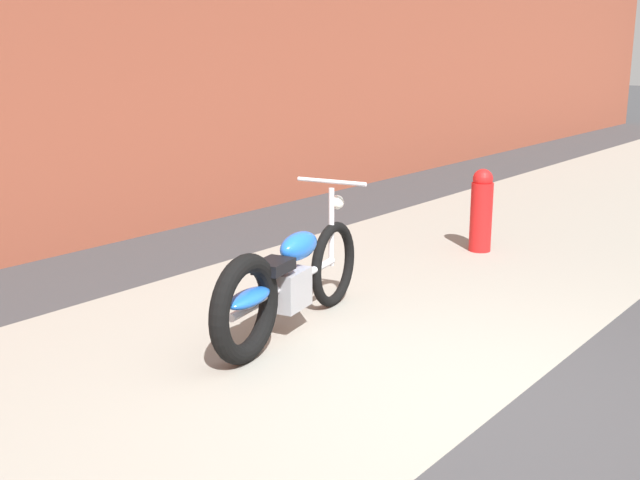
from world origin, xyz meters
TOP-DOWN VIEW (x-y plane):
  - ground_plane at (0.00, 0.00)m, footprint 80.00×80.00m
  - sidewalk_slab at (0.00, 1.75)m, footprint 36.00×3.50m
  - motorcycle_blue at (0.15, 1.73)m, footprint 1.99×0.67m
  - fire_hydrant at (3.22, 1.76)m, footprint 0.22×0.22m

SIDE VIEW (x-z plane):
  - ground_plane at x=0.00m, z-range 0.00..0.00m
  - sidewalk_slab at x=0.00m, z-range 0.00..0.01m
  - motorcycle_blue at x=0.15m, z-range -0.12..0.91m
  - fire_hydrant at x=3.22m, z-range 0.00..0.84m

